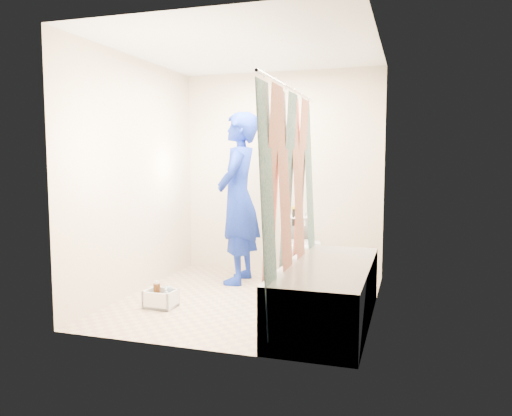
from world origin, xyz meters
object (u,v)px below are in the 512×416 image
(bathtub, at_px, (327,291))
(toilet, at_px, (300,247))
(plumber, at_px, (238,198))
(cleaning_caddy, at_px, (162,299))

(bathtub, xyz_separation_m, toilet, (-0.56, 1.51, 0.09))
(bathtub, xyz_separation_m, plumber, (-1.17, 1.09, 0.67))
(toilet, height_order, cleaning_caddy, toilet)
(toilet, bearing_deg, plumber, -160.62)
(bathtub, bearing_deg, cleaning_caddy, -178.46)
(bathtub, relative_size, toilet, 2.46)
(bathtub, relative_size, cleaning_caddy, 6.11)
(bathtub, distance_m, toilet, 1.61)
(toilet, bearing_deg, cleaning_caddy, -137.23)
(bathtub, distance_m, plumber, 1.73)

